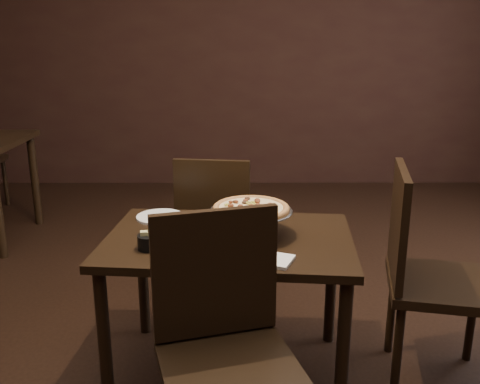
{
  "coord_description": "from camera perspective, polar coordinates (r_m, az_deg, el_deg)",
  "views": [
    {
      "loc": [
        0.09,
        -2.14,
        1.55
      ],
      "look_at": [
        0.09,
        0.14,
        0.88
      ],
      "focal_mm": 40.0,
      "sensor_mm": 36.0,
      "label": 1
    }
  ],
  "objects": [
    {
      "name": "chair_far",
      "position": [
        3.12,
        -2.6,
        -3.43
      ],
      "size": [
        0.47,
        0.47,
        0.9
      ],
      "rotation": [
        0.0,
        0.0,
        3.01
      ],
      "color": "black",
      "rests_on": "ground"
    },
    {
      "name": "parmesan_shaker",
      "position": [
        2.22,
        -6.23,
        -5.14
      ],
      "size": [
        0.07,
        0.07,
        0.12
      ],
      "color": "#F4EDBE",
      "rests_on": "dining_table"
    },
    {
      "name": "plate_left",
      "position": [
        2.66,
        -8.52,
        -2.63
      ],
      "size": [
        0.23,
        0.23,
        0.01
      ],
      "primitive_type": "cylinder",
      "color": "white",
      "rests_on": "dining_table"
    },
    {
      "name": "napkin_stack",
      "position": [
        2.14,
        3.74,
        -7.26
      ],
      "size": [
        0.17,
        0.17,
        0.01
      ],
      "primitive_type": "cube",
      "rotation": [
        0.0,
        0.0,
        -0.39
      ],
      "color": "white",
      "rests_on": "dining_table"
    },
    {
      "name": "plate_near",
      "position": [
        2.13,
        -1.85,
        -7.42
      ],
      "size": [
        0.24,
        0.24,
        0.01
      ],
      "primitive_type": "cylinder",
      "color": "white",
      "rests_on": "dining_table"
    },
    {
      "name": "chair_near",
      "position": [
        1.91,
        -1.62,
        -15.75
      ],
      "size": [
        0.56,
        0.56,
        0.97
      ],
      "rotation": [
        0.0,
        0.0,
        0.28
      ],
      "color": "black",
      "rests_on": "ground"
    },
    {
      "name": "pepper_flake_shaker",
      "position": [
        2.22,
        -3.64,
        -5.23
      ],
      "size": [
        0.06,
        0.06,
        0.1
      ],
      "color": "maroon",
      "rests_on": "dining_table"
    },
    {
      "name": "packet_caddy",
      "position": [
        2.28,
        -9.64,
        -5.2
      ],
      "size": [
        0.1,
        0.1,
        0.08
      ],
      "rotation": [
        0.0,
        0.0,
        0.15
      ],
      "color": "black",
      "rests_on": "dining_table"
    },
    {
      "name": "chair_side",
      "position": [
        2.54,
        19.17,
        -7.8
      ],
      "size": [
        0.55,
        0.55,
        1.0
      ],
      "rotation": [
        0.0,
        0.0,
        1.37
      ],
      "color": "black",
      "rests_on": "ground"
    },
    {
      "name": "pizza_stand",
      "position": [
        2.37,
        1.19,
        -1.8
      ],
      "size": [
        0.37,
        0.37,
        0.15
      ],
      "color": "#ADAEB4",
      "rests_on": "dining_table"
    },
    {
      "name": "room",
      "position": [
        2.17,
        -0.8,
        12.52
      ],
      "size": [
        6.04,
        7.04,
        2.84
      ],
      "color": "black",
      "rests_on": "ground"
    },
    {
      "name": "serving_spatula",
      "position": [
        2.34,
        3.27,
        -2.13
      ],
      "size": [
        0.16,
        0.16,
        0.02
      ],
      "rotation": [
        0.0,
        0.0,
        -0.67
      ],
      "color": "#ADAEB4",
      "rests_on": "pizza_stand"
    },
    {
      "name": "dining_table",
      "position": [
        2.43,
        -1.19,
        -6.8
      ],
      "size": [
        1.16,
        0.82,
        0.68
      ],
      "rotation": [
        0.0,
        0.0,
        -0.09
      ],
      "color": "black",
      "rests_on": "ground"
    }
  ]
}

